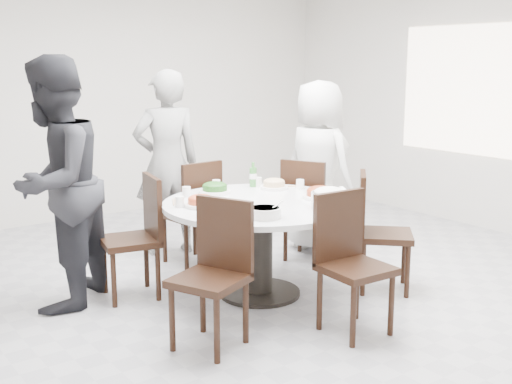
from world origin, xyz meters
TOP-DOWN VIEW (x-y plane):
  - floor at (0.00, 0.00)m, footprint 6.00×6.00m
  - wall_back at (0.00, 3.00)m, footprint 6.00×0.01m
  - wall_right at (3.00, 0.00)m, footprint 0.01×6.00m
  - window at (2.98, 0.00)m, footprint 0.04×2.20m
  - dining_table at (-0.23, -0.27)m, footprint 1.50×1.50m
  - chair_ne at (0.71, 0.21)m, footprint 0.57×0.57m
  - chair_n at (-0.25, 0.76)m, footprint 0.46×0.46m
  - chair_nw at (-1.07, 0.29)m, footprint 0.50×0.50m
  - chair_sw at (-1.05, -0.84)m, footprint 0.55×0.55m
  - chair_s at (-0.14, -1.23)m, footprint 0.44×0.44m
  - chair_se at (0.65, -0.76)m, footprint 0.59×0.59m
  - diner_right at (0.95, 0.39)m, footprint 0.60×0.85m
  - diner_middle at (-0.25, 1.17)m, footprint 0.71×0.55m
  - diner_left at (-1.57, 0.44)m, footprint 1.14×1.13m
  - dish_greens at (-0.33, 0.22)m, footprint 0.26×0.26m
  - dish_pale at (0.17, 0.07)m, footprint 0.24×0.24m
  - dish_orange at (-0.68, -0.14)m, footprint 0.24×0.24m
  - dish_redbrown at (0.24, -0.45)m, footprint 0.29×0.29m
  - dish_tofu at (-0.69, -0.44)m, footprint 0.27×0.27m
  - rice_bowl at (0.07, -0.74)m, footprint 0.28×0.28m
  - soup_bowl at (-0.50, -0.69)m, footprint 0.23×0.23m
  - beverage_bottle at (0.09, 0.26)m, footprint 0.06×0.06m
  - tea_cups at (-0.19, 0.38)m, footprint 0.07×0.07m
  - chopsticks at (-0.25, 0.40)m, footprint 0.24×0.04m

SIDE VIEW (x-z plane):
  - floor at x=0.00m, z-range -0.01..0.01m
  - dining_table at x=-0.23m, z-range 0.00..0.75m
  - chair_ne at x=0.71m, z-range 0.00..0.95m
  - chair_n at x=-0.25m, z-range 0.00..0.95m
  - chair_nw at x=-1.07m, z-range 0.00..0.95m
  - chair_sw at x=-1.05m, z-range 0.00..0.95m
  - chair_s at x=-0.14m, z-range 0.00..0.95m
  - chair_se at x=0.65m, z-range 0.00..0.95m
  - chopsticks at x=-0.25m, z-range 0.75..0.76m
  - dish_pale at x=0.17m, z-range 0.75..0.81m
  - dish_orange at x=-0.68m, z-range 0.75..0.82m
  - dish_greens at x=-0.33m, z-range 0.75..0.82m
  - dish_tofu at x=-0.69m, z-range 0.75..0.82m
  - soup_bowl at x=-0.50m, z-range 0.75..0.82m
  - dish_redbrown at x=0.24m, z-range 0.75..0.82m
  - tea_cups at x=-0.19m, z-range 0.75..0.83m
  - rice_bowl at x=0.07m, z-range 0.75..0.87m
  - diner_right at x=0.95m, z-range 0.00..1.64m
  - beverage_bottle at x=0.09m, z-range 0.75..0.96m
  - diner_middle at x=-0.25m, z-range 0.00..1.74m
  - diner_left at x=-1.57m, z-range 0.00..1.86m
  - wall_back at x=0.00m, z-range 0.00..2.80m
  - wall_right at x=3.00m, z-range 0.00..2.80m
  - window at x=2.98m, z-range 0.80..2.20m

